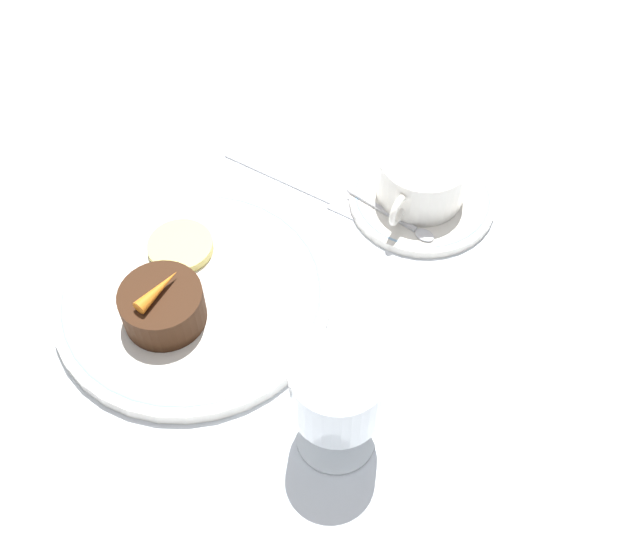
{
  "coord_description": "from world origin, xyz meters",
  "views": [
    {
      "loc": [
        0.34,
        0.32,
        0.62
      ],
      "look_at": [
        -0.03,
        0.1,
        0.04
      ],
      "focal_mm": 42.0,
      "sensor_mm": 36.0,
      "label": 1
    }
  ],
  "objects": [
    {
      "name": "ground_plane",
      "position": [
        0.0,
        0.0,
        0.0
      ],
      "size": [
        3.0,
        3.0,
        0.0
      ],
      "primitive_type": "plane",
      "color": "white"
    },
    {
      "name": "dinner_plate",
      "position": [
        0.03,
        -0.01,
        0.01
      ],
      "size": [
        0.28,
        0.28,
        0.01
      ],
      "color": "white",
      "rests_on": "ground_plane"
    },
    {
      "name": "saucer",
      "position": [
        -0.21,
        0.13,
        0.01
      ],
      "size": [
        0.16,
        0.16,
        0.01
      ],
      "color": "white",
      "rests_on": "ground_plane"
    },
    {
      "name": "coffee_cup",
      "position": [
        -0.21,
        0.12,
        0.04
      ],
      "size": [
        0.12,
        0.1,
        0.05
      ],
      "color": "white",
      "rests_on": "saucer"
    },
    {
      "name": "spoon",
      "position": [
        -0.16,
        0.12,
        0.01
      ],
      "size": [
        0.03,
        0.11,
        0.0
      ],
      "color": "silver",
      "rests_on": "saucer"
    },
    {
      "name": "wine_glass",
      "position": [
        0.09,
        0.19,
        0.08
      ],
      "size": [
        0.08,
        0.08,
        0.12
      ],
      "color": "silver",
      "rests_on": "ground_plane"
    },
    {
      "name": "fork",
      "position": [
        -0.16,
        0.02,
        0.0
      ],
      "size": [
        0.02,
        0.19,
        0.01
      ],
      "color": "silver",
      "rests_on": "ground_plane"
    },
    {
      "name": "dessert_cake",
      "position": [
        0.07,
        -0.01,
        0.03
      ],
      "size": [
        0.08,
        0.08,
        0.04
      ],
      "color": "#381E0F",
      "rests_on": "dinner_plate"
    },
    {
      "name": "carrot_garnish",
      "position": [
        0.07,
        -0.01,
        0.06
      ],
      "size": [
        0.05,
        0.02,
        0.01
      ],
      "color": "orange",
      "rests_on": "dessert_cake"
    },
    {
      "name": "pineapple_slice",
      "position": [
        -0.01,
        -0.05,
        0.02
      ],
      "size": [
        0.07,
        0.07,
        0.01
      ],
      "color": "#EFE075",
      "rests_on": "dinner_plate"
    },
    {
      "name": "chocolate_truffle",
      "position": [
        0.01,
        0.16,
        0.01
      ],
      "size": [
        0.02,
        0.02,
        0.02
      ],
      "color": "black",
      "rests_on": "ground_plane"
    }
  ]
}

